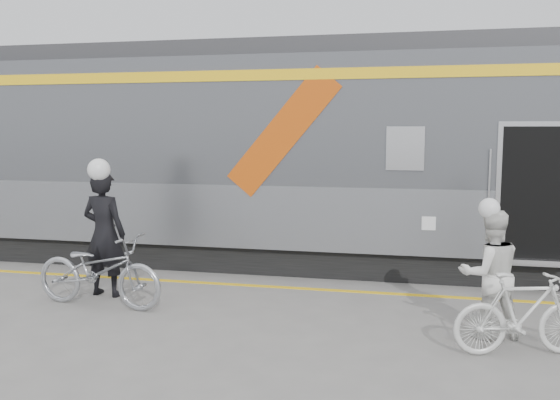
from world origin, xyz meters
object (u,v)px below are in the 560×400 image
(man, at_px, (104,234))
(woman, at_px, (490,274))
(bicycle_right, at_px, (523,314))
(bicycle_left, at_px, (99,270))

(man, relative_size, woman, 1.22)
(man, xyz_separation_m, bicycle_right, (5.85, -1.23, -0.49))
(bicycle_left, height_order, bicycle_right, bicycle_left)
(woman, bearing_deg, bicycle_left, -16.09)
(man, relative_size, bicycle_left, 0.95)
(woman, bearing_deg, bicycle_right, 103.90)
(man, bearing_deg, bicycle_right, 174.08)
(bicycle_left, xyz_separation_m, bicycle_right, (5.65, -0.68, -0.05))
(bicycle_left, xyz_separation_m, woman, (5.35, -0.13, 0.26))
(woman, xyz_separation_m, bicycle_right, (0.30, -0.55, -0.31))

